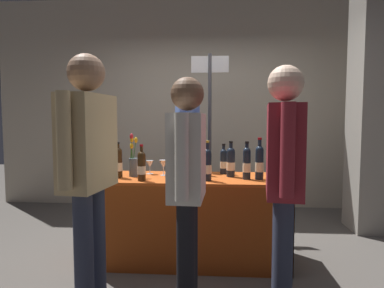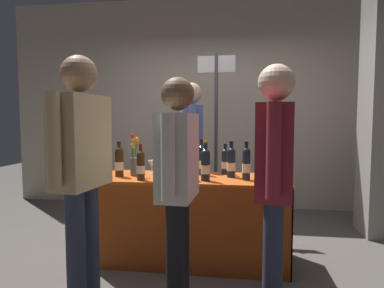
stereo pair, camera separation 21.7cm
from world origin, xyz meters
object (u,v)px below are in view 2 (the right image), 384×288
tasting_table (192,204)px  flower_vase (135,162)px  wine_glass_near_taster (152,164)px  booth_signpost (216,121)px  display_bottle_0 (185,163)px  featured_wine_bottle (259,162)px  taster_foreground_right (178,176)px  vendor_presenter (191,143)px  wine_glass_near_vendor (164,164)px  wine_glass_mid (137,162)px

tasting_table → flower_vase: (-0.54, -0.01, 0.37)m
wine_glass_near_taster → booth_signpost: booth_signpost is taller
display_bottle_0 → featured_wine_bottle: bearing=3.3°
featured_wine_bottle → flower_vase: bearing=176.5°
taster_foreground_right → wine_glass_near_taster: bearing=27.2°
display_bottle_0 → tasting_table: bearing=68.6°
display_bottle_0 → flower_vase: (-0.49, 0.11, -0.02)m
display_bottle_0 → booth_signpost: (0.18, 1.16, 0.36)m
wine_glass_near_taster → vendor_presenter: bearing=60.0°
booth_signpost → flower_vase: bearing=-122.6°
tasting_table → wine_glass_near_vendor: 0.45m
wine_glass_near_taster → booth_signpost: size_ratio=0.06×
wine_glass_near_vendor → vendor_presenter: vendor_presenter is taller
vendor_presenter → taster_foreground_right: 1.52m
wine_glass_near_taster → booth_signpost: 1.15m
display_bottle_0 → booth_signpost: size_ratio=0.16×
flower_vase → taster_foreground_right: (0.57, -0.83, 0.03)m
taster_foreground_right → booth_signpost: 1.93m
tasting_table → display_bottle_0: (-0.04, -0.11, 0.39)m
wine_glass_near_vendor → wine_glass_mid: 0.30m
wine_glass_near_vendor → taster_foreground_right: bearing=-71.6°
wine_glass_near_taster → tasting_table: bearing=-18.4°
vendor_presenter → tasting_table: bearing=-3.7°
featured_wine_bottle → booth_signpost: size_ratio=0.18×
display_bottle_0 → flower_vase: 0.50m
wine_glass_mid → vendor_presenter: bearing=49.8°
wine_glass_mid → booth_signpost: booth_signpost is taller
tasting_table → vendor_presenter: (-0.11, 0.67, 0.50)m
taster_foreground_right → wine_glass_mid: bearing=33.8°
featured_wine_bottle → booth_signpost: 1.26m
featured_wine_bottle → flower_vase: size_ratio=0.92×
flower_vase → taster_foreground_right: 1.01m
wine_glass_near_vendor → wine_glass_near_taster: bearing=152.9°
tasting_table → taster_foreground_right: bearing=-88.0°
display_bottle_0 → wine_glass_near_vendor: size_ratio=2.34×
featured_wine_bottle → taster_foreground_right: size_ratio=0.23×
wine_glass_mid → vendor_presenter: size_ratio=0.08×
featured_wine_bottle → vendor_presenter: vendor_presenter is taller
tasting_table → wine_glass_mid: (-0.56, 0.14, 0.35)m
display_bottle_0 → wine_glass_near_vendor: 0.29m
wine_glass_near_vendor → vendor_presenter: (0.17, 0.61, 0.15)m
display_bottle_0 → taster_foreground_right: taster_foreground_right is taller
featured_wine_bottle → wine_glass_mid: bearing=169.6°
flower_vase → vendor_presenter: size_ratio=0.23×
display_bottle_0 → vendor_presenter: size_ratio=0.20×
flower_vase → taster_foreground_right: taster_foreground_right is taller
wine_glass_mid → flower_vase: bearing=-81.7°
tasting_table → display_bottle_0: bearing=-111.4°
featured_wine_bottle → taster_foreground_right: taster_foreground_right is taller
featured_wine_bottle → booth_signpost: bearing=111.9°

